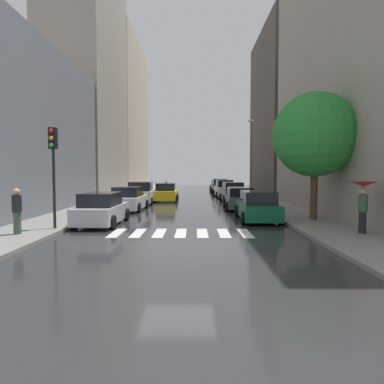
% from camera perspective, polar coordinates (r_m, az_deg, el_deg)
% --- Properties ---
extents(ground_plane, '(28.00, 72.00, 0.04)m').
position_cam_1_polar(ground_plane, '(35.51, -0.52, -0.91)').
color(ground_plane, '#2D2D30').
extents(sidewalk_left, '(3.00, 72.00, 0.15)m').
position_cam_1_polar(sidewalk_left, '(36.19, -10.87, -0.74)').
color(sidewalk_left, gray).
rests_on(sidewalk_left, ground).
extents(sidewalk_right, '(3.00, 72.00, 0.15)m').
position_cam_1_polar(sidewalk_right, '(35.99, 9.88, -0.75)').
color(sidewalk_right, gray).
rests_on(sidewalk_right, ground).
extents(crosswalk_stripes, '(5.85, 2.20, 0.01)m').
position_cam_1_polar(crosswalk_stripes, '(14.45, -1.87, -6.86)').
color(crosswalk_stripes, silver).
rests_on(crosswalk_stripes, ground).
extents(building_left_near, '(6.00, 16.29, 10.31)m').
position_cam_1_polar(building_left_near, '(24.52, -28.13, 8.98)').
color(building_left_near, slate).
rests_on(building_left_near, ground).
extents(building_left_mid, '(6.00, 13.76, 24.27)m').
position_cam_1_polar(building_left_mid, '(40.19, -17.11, 16.89)').
color(building_left_mid, '#9E9384').
rests_on(building_left_mid, ground).
extents(building_left_far, '(6.00, 18.79, 22.66)m').
position_cam_1_polar(building_left_far, '(55.68, -11.88, 12.24)').
color(building_left_far, '#B2A38C').
rests_on(building_left_far, ground).
extents(building_right_near, '(6.00, 20.08, 18.97)m').
position_cam_1_polar(building_right_near, '(24.28, 27.53, 19.49)').
color(building_right_near, '#9E9384').
rests_on(building_right_near, ground).
extents(building_right_mid, '(6.00, 13.92, 18.33)m').
position_cam_1_polar(building_right_mid, '(40.85, 15.56, 12.44)').
color(building_right_mid, '#564C47').
rests_on(building_right_mid, ground).
extents(parked_car_left_nearest, '(2.07, 4.29, 1.58)m').
position_cam_1_polar(parked_car_left_nearest, '(17.25, -14.82, -2.86)').
color(parked_car_left_nearest, '#B2B7BF').
rests_on(parked_car_left_nearest, ground).
extents(parked_car_left_second, '(2.24, 4.10, 1.61)m').
position_cam_1_polar(parked_car_left_second, '(23.27, -10.52, -1.22)').
color(parked_car_left_second, silver).
rests_on(parked_car_left_second, ground).
extents(parked_car_left_third, '(2.26, 4.75, 1.80)m').
position_cam_1_polar(parked_car_left_third, '(28.46, -8.47, -0.24)').
color(parked_car_left_third, silver).
rests_on(parked_car_left_third, ground).
extents(parked_car_right_nearest, '(2.11, 4.65, 1.57)m').
position_cam_1_polar(parked_car_right_nearest, '(18.50, 10.85, -2.40)').
color(parked_car_right_nearest, '#0C4C2D').
rests_on(parked_car_right_nearest, ground).
extents(parked_car_right_second, '(2.21, 4.63, 1.53)m').
position_cam_1_polar(parked_car_right_second, '(24.06, 8.00, -1.13)').
color(parked_car_right_second, '#474C51').
rests_on(parked_car_right_second, ground).
extents(parked_car_right_third, '(2.12, 4.15, 1.72)m').
position_cam_1_polar(parked_car_right_third, '(30.32, 6.78, -0.09)').
color(parked_car_right_third, '#474C51').
rests_on(parked_car_right_third, ground).
extents(parked_car_right_fourth, '(2.11, 4.61, 1.80)m').
position_cam_1_polar(parked_car_right_fourth, '(36.25, 5.37, 0.51)').
color(parked_car_right_fourth, silver).
rests_on(parked_car_right_fourth, ground).
extents(parked_car_right_fifth, '(2.19, 4.61, 1.78)m').
position_cam_1_polar(parked_car_right_fifth, '(42.79, 4.67, 0.92)').
color(parked_car_right_fifth, brown).
rests_on(parked_car_right_fifth, ground).
extents(parked_car_right_sixth, '(2.18, 4.76, 1.53)m').
position_cam_1_polar(parked_car_right_sixth, '(48.81, 4.27, 1.08)').
color(parked_car_right_sixth, '#474C51').
rests_on(parked_car_right_sixth, ground).
extents(taxi_midroad, '(2.10, 4.69, 1.81)m').
position_cam_1_polar(taxi_midroad, '(30.74, -4.32, -0.10)').
color(taxi_midroad, yellow).
rests_on(taxi_midroad, ground).
extents(pedestrian_near_tree, '(0.36, 0.36, 1.79)m').
position_cam_1_polar(pedestrian_near_tree, '(14.93, -27.18, -2.69)').
color(pedestrian_near_tree, '#38513D').
rests_on(pedestrian_near_tree, sidewalk_left).
extents(pedestrian_by_kerb, '(1.09, 1.09, 2.05)m').
position_cam_1_polar(pedestrian_by_kerb, '(15.03, 26.65, -0.40)').
color(pedestrian_by_kerb, black).
rests_on(pedestrian_by_kerb, sidewalk_right).
extents(street_tree_right, '(4.29, 4.29, 6.46)m').
position_cam_1_polar(street_tree_right, '(18.64, 19.84, 8.95)').
color(street_tree_right, '#513823').
rests_on(street_tree_right, sidewalk_right).
extents(traffic_light_left_corner, '(0.30, 0.42, 4.30)m').
position_cam_1_polar(traffic_light_left_corner, '(15.76, -22.16, 5.71)').
color(traffic_light_left_corner, black).
rests_on(traffic_light_left_corner, sidewalk_left).
extents(lamp_post_right, '(0.60, 0.28, 7.04)m').
position_cam_1_polar(lamp_post_right, '(30.60, 9.82, 6.29)').
color(lamp_post_right, '#595B60').
rests_on(lamp_post_right, sidewalk_right).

